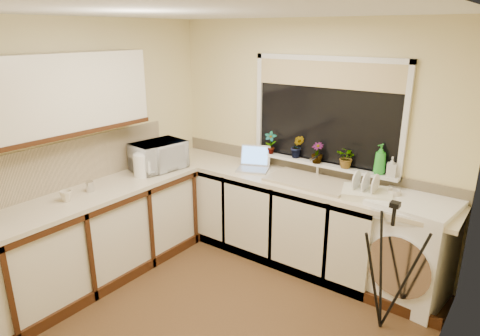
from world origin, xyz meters
The scene contains 33 objects.
floor centered at (0.00, 0.00, 0.00)m, with size 3.20×3.20×0.00m, color brown.
ceiling centered at (0.00, 0.00, 2.45)m, with size 3.20×3.20×0.00m, color white.
wall_back centered at (0.00, 1.50, 1.23)m, with size 3.20×3.20×0.00m, color beige.
wall_front centered at (0.00, -1.50, 1.23)m, with size 3.20×3.20×0.00m, color beige.
wall_left centered at (-1.60, 0.00, 1.23)m, with size 3.00×3.00×0.00m, color beige.
wall_right centered at (1.60, 0.00, 1.23)m, with size 3.00×3.00×0.00m, color beige.
base_cabinet_back centered at (-0.33, 1.20, 0.43)m, with size 2.55×0.60×0.86m, color silver.
base_cabinet_left centered at (-1.30, -0.30, 0.43)m, with size 0.54×2.40×0.86m, color silver.
worktop_back centered at (0.00, 1.20, 0.88)m, with size 3.20×0.60×0.04m, color beige.
worktop_left centered at (-1.30, -0.30, 0.88)m, with size 0.60×2.40×0.04m, color beige.
upper_cabinet centered at (-1.44, -0.45, 1.80)m, with size 0.28×1.90×0.70m, color silver.
splashback_left centered at (-1.59, -0.30, 1.12)m, with size 0.02×2.40×0.45m, color beige.
splashback_back centered at (0.00, 1.49, 0.97)m, with size 3.20×0.02×0.14m, color beige.
window_glass centered at (0.20, 1.49, 1.55)m, with size 1.50×0.02×1.00m, color black.
window_blind centered at (0.20, 1.46, 1.92)m, with size 1.50×0.02×0.25m, color tan.
windowsill centered at (0.20, 1.43, 1.04)m, with size 1.60×0.14×0.03m, color white.
sink centered at (0.20, 1.20, 0.91)m, with size 0.82×0.46×0.03m, color tan.
faucet centered at (0.20, 1.38, 1.02)m, with size 0.03×0.03×0.24m, color silver.
washing_machine centered at (1.21, 1.24, 0.47)m, with size 0.67×0.64×0.94m, color white.
laptop centered at (-0.49, 1.24, 0.96)m, with size 0.42×0.41×0.24m.
kettle centered at (-1.27, 0.36, 1.01)m, with size 0.17×0.17×0.23m, color white.
dish_rack centered at (0.80, 1.16, 0.93)m, with size 0.43×0.33×0.07m, color white.
tripod centered at (1.18, 0.67, 0.56)m, with size 0.54×0.54×1.11m, color black, non-canonical shape.
steel_jar centered at (-1.33, -0.23, 0.95)m, with size 0.07×0.07×0.10m, color silver.
microwave centered at (-1.30, 0.62, 1.05)m, with size 0.54×0.37×0.30m, color white.
plant_a centered at (-0.38, 1.39, 1.17)m, with size 0.13×0.09×0.25m, color #999999.
plant_b centered at (-0.07, 1.43, 1.17)m, with size 0.13×0.11×0.25m, color #999999.
plant_c centered at (0.18, 1.39, 1.16)m, with size 0.12×0.12×0.21m, color #999999.
plant_d centered at (0.49, 1.41, 1.16)m, with size 0.19×0.17×0.21m, color #999999.
soap_bottle_green centered at (0.80, 1.43, 1.19)m, with size 0.11×0.11×0.29m, color green.
soap_bottle_clear centered at (0.92, 1.42, 1.14)m, with size 0.08×0.09×0.18m, color #999999.
cup_back centered at (1.01, 1.25, 0.94)m, with size 0.11×0.11×0.09m, color silver.
cup_left centered at (-1.30, -0.49, 0.95)m, with size 0.10×0.10×0.10m, color beige.
Camera 1 is at (1.96, -2.35, 2.33)m, focal length 31.54 mm.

